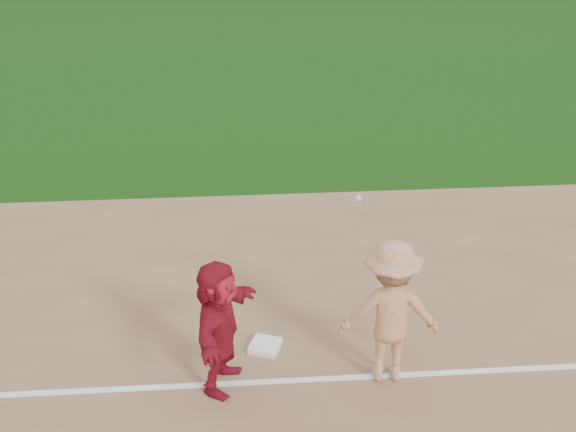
{
  "coord_description": "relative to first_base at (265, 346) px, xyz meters",
  "views": [
    {
      "loc": [
        -0.75,
        -8.29,
        6.3
      ],
      "look_at": [
        0.0,
        1.5,
        1.3
      ],
      "focal_mm": 45.0,
      "sensor_mm": 36.0,
      "label": 1
    }
  ],
  "objects": [
    {
      "name": "first_base_play",
      "position": [
        1.58,
        -0.69,
        0.96
      ],
      "size": [
        1.34,
        0.82,
        2.54
      ],
      "color": "#AAAAAC",
      "rests_on": "infield_dirt"
    },
    {
      "name": "base_runner",
      "position": [
        -0.6,
        -0.7,
        0.87
      ],
      "size": [
        1.03,
        1.78,
        1.83
      ],
      "primitive_type": "imported",
      "rotation": [
        0.0,
        0.0,
        1.26
      ],
      "color": "maroon",
      "rests_on": "infield_dirt"
    },
    {
      "name": "first_base",
      "position": [
        0.0,
        0.0,
        0.0
      ],
      "size": [
        0.51,
        0.51,
        0.09
      ],
      "primitive_type": "cube",
      "rotation": [
        0.0,
        0.0,
        -0.36
      ],
      "color": "white",
      "rests_on": "infield_dirt"
    },
    {
      "name": "ground",
      "position": [
        0.44,
        0.08,
        -0.06
      ],
      "size": [
        160.0,
        160.0,
        0.0
      ],
      "primitive_type": "plane",
      "color": "#123C0B",
      "rests_on": "ground"
    },
    {
      "name": "foul_line",
      "position": [
        0.44,
        -0.72,
        -0.04
      ],
      "size": [
        60.0,
        0.1,
        0.01
      ],
      "primitive_type": "cube",
      "color": "white",
      "rests_on": "infield_dirt"
    }
  ]
}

